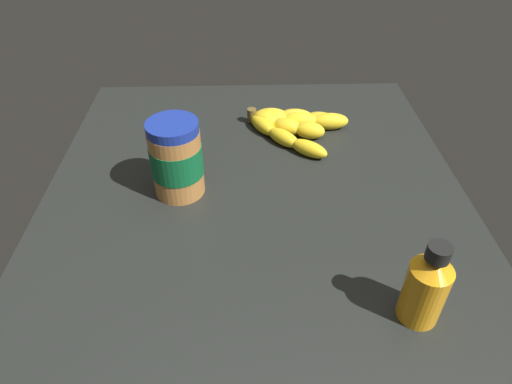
# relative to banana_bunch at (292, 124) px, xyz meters

# --- Properties ---
(ground_plane) EXTENTS (0.91, 0.75, 0.03)m
(ground_plane) POSITION_rel_banana_bunch_xyz_m (-0.23, 0.09, -0.03)
(ground_plane) COLOR black
(banana_bunch) EXTENTS (0.18, 0.22, 0.04)m
(banana_bunch) POSITION_rel_banana_bunch_xyz_m (0.00, 0.00, 0.00)
(banana_bunch) COLOR yellow
(banana_bunch) RESTS_ON ground_plane
(peanut_butter_jar) EXTENTS (0.09, 0.09, 0.14)m
(peanut_butter_jar) POSITION_rel_banana_bunch_xyz_m (-0.20, 0.22, 0.05)
(peanut_butter_jar) COLOR #B27238
(peanut_butter_jar) RESTS_ON ground_plane
(honey_bottle) EXTENTS (0.05, 0.05, 0.13)m
(honey_bottle) POSITION_rel_banana_bunch_xyz_m (-0.47, -0.12, 0.04)
(honey_bottle) COLOR orange
(honey_bottle) RESTS_ON ground_plane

